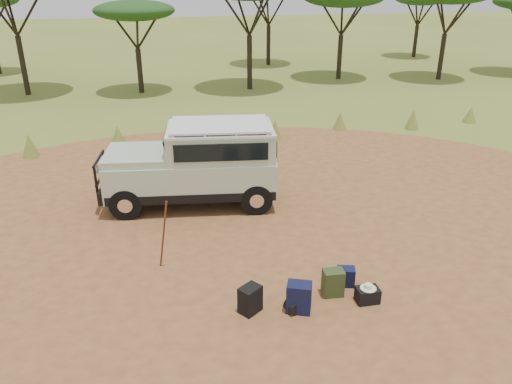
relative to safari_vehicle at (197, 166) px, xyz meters
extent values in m
plane|color=olive|center=(0.62, -3.11, -1.12)|extent=(140.00, 140.00, 0.00)
cylinder|color=#9A6132|center=(0.62, -3.11, -1.12)|extent=(23.00, 23.00, 0.01)
cone|color=olive|center=(-5.38, 5.19, -0.70)|extent=(0.60, 0.60, 0.85)
cone|color=olive|center=(-2.38, 6.09, -0.77)|extent=(0.60, 0.60, 0.70)
cone|color=olive|center=(0.62, 5.69, -0.67)|extent=(0.60, 0.60, 0.90)
cone|color=olive|center=(3.62, 5.29, -0.72)|extent=(0.60, 0.60, 0.80)
cone|color=olive|center=(6.62, 5.99, -0.75)|extent=(0.60, 0.60, 0.75)
cone|color=olive|center=(9.62, 5.39, -0.70)|extent=(0.60, 0.60, 0.85)
cone|color=olive|center=(12.62, 5.79, -0.77)|extent=(0.60, 0.60, 0.70)
cylinder|color=black|center=(-7.38, 15.89, 0.41)|extent=(0.28, 0.28, 3.06)
cylinder|color=black|center=(-1.38, 15.09, 0.05)|extent=(0.28, 0.28, 2.34)
ellipsoid|color=#193814|center=(-1.38, 15.09, 3.14)|extent=(4.20, 4.20, 1.05)
cylinder|color=black|center=(4.62, 14.69, 0.34)|extent=(0.28, 0.28, 2.93)
cylinder|color=black|center=(10.62, 16.39, 0.18)|extent=(0.28, 0.28, 2.61)
cylinder|color=black|center=(16.62, 14.89, 0.23)|extent=(0.28, 0.28, 2.70)
cylinder|color=black|center=(7.62, 22.39, 0.23)|extent=(0.28, 0.28, 2.70)
cylinder|color=black|center=(19.62, 23.39, 0.05)|extent=(0.28, 0.28, 2.34)
cube|color=#A9BCA0|center=(-0.16, 0.02, -0.21)|extent=(4.81, 2.48, 0.97)
cube|color=black|center=(-0.16, 0.02, -0.57)|extent=(4.72, 2.51, 0.25)
cube|color=#A9BCA0|center=(0.66, -0.09, 0.66)|extent=(3.07, 2.18, 0.77)
cube|color=silver|center=(0.66, -0.09, 1.07)|extent=(3.07, 2.21, 0.06)
cube|color=silver|center=(0.66, -0.09, 1.18)|extent=(2.83, 2.07, 0.05)
cube|color=#A9BCA0|center=(-1.60, 0.21, 0.38)|extent=(1.92, 1.99, 0.20)
cube|color=black|center=(-0.73, 0.10, 0.70)|extent=(0.38, 1.56, 0.54)
cube|color=black|center=(0.54, -1.00, 0.70)|extent=(2.41, 0.36, 0.46)
cube|color=black|center=(0.78, 0.83, 0.70)|extent=(2.41, 0.36, 0.46)
cube|color=black|center=(2.09, -0.28, 0.66)|extent=(0.25, 1.51, 0.42)
cube|color=black|center=(-2.50, 0.33, -0.51)|extent=(0.39, 1.86, 0.35)
cylinder|color=black|center=(-2.62, 0.35, 0.31)|extent=(0.25, 1.32, 0.07)
cylinder|color=black|center=(-2.62, 0.35, -0.23)|extent=(0.25, 1.32, 0.07)
cylinder|color=silver|center=(-2.68, 0.07, 0.10)|extent=(0.10, 0.23, 0.22)
cylinder|color=silver|center=(-2.60, 0.64, 0.10)|extent=(0.10, 0.23, 0.22)
cube|color=silver|center=(-2.58, 0.34, -0.39)|extent=(0.10, 0.43, 0.12)
cylinder|color=black|center=(-0.53, 0.97, 0.58)|extent=(0.09, 0.09, 0.84)
cylinder|color=black|center=(-1.99, -0.56, -0.69)|extent=(0.89, 0.40, 0.86)
cylinder|color=black|center=(-1.77, 1.07, -0.69)|extent=(0.89, 0.40, 0.86)
cylinder|color=black|center=(1.46, -1.02, -0.69)|extent=(0.89, 0.40, 0.86)
cylinder|color=black|center=(1.67, 0.61, -0.69)|extent=(0.89, 0.40, 0.86)
cylinder|color=brown|center=(-1.12, -3.28, -0.28)|extent=(0.29, 0.29, 1.69)
cube|color=black|center=(0.39, -5.22, -0.84)|extent=(0.51, 0.48, 0.56)
cube|color=#12153A|center=(1.31, -5.40, -0.81)|extent=(0.56, 0.49, 0.62)
cube|color=#303E1C|center=(2.14, -5.04, -0.84)|extent=(0.43, 0.32, 0.57)
cube|color=#12153A|center=(2.53, -4.77, -0.92)|extent=(0.43, 0.37, 0.41)
cube|color=black|center=(2.73, -5.42, -0.97)|extent=(0.45, 0.33, 0.31)
cylinder|color=black|center=(1.19, -5.41, -0.99)|extent=(0.35, 0.35, 0.27)
cylinder|color=beige|center=(2.73, -5.42, -0.80)|extent=(0.32, 0.32, 0.01)
cylinder|color=beige|center=(2.73, -5.42, -0.75)|extent=(0.16, 0.16, 0.08)
camera|label=1|loc=(-1.25, -12.98, 4.91)|focal=35.00mm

